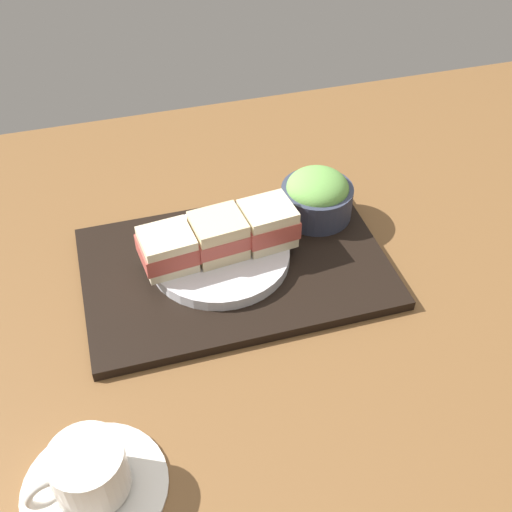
{
  "coord_description": "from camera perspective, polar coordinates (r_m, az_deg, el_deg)",
  "views": [
    {
      "loc": [
        17.04,
        56.68,
        61.38
      ],
      "look_at": [
        0.28,
        -1.62,
        5.0
      ],
      "focal_mm": 44.66,
      "sensor_mm": 36.0,
      "label": 1
    }
  ],
  "objects": [
    {
      "name": "ground_plane",
      "position": [
        0.86,
        0.48,
        -3.83
      ],
      "size": [
        140.0,
        100.0,
        3.0
      ],
      "primitive_type": "cube",
      "color": "brown"
    },
    {
      "name": "sandwich_near",
      "position": [
        0.86,
        1.06,
        2.92
      ],
      "size": [
        7.77,
        7.16,
        5.72
      ],
      "color": "beige",
      "rests_on": "sandwich_plate"
    },
    {
      "name": "sandwich_middle",
      "position": [
        0.85,
        -3.36,
        1.85
      ],
      "size": [
        7.75,
        7.04,
        5.65
      ],
      "color": "beige",
      "rests_on": "sandwich_plate"
    },
    {
      "name": "sandwich_far",
      "position": [
        0.84,
        -7.91,
        0.59
      ],
      "size": [
        7.83,
        6.98,
        5.07
      ],
      "color": "beige",
      "rests_on": "sandwich_plate"
    },
    {
      "name": "salad_bowl",
      "position": [
        0.93,
        5.48,
        5.42
      ],
      "size": [
        10.49,
        10.49,
        7.3
      ],
      "color": "#33384C",
      "rests_on": "serving_tray"
    },
    {
      "name": "coffee_cup",
      "position": [
        0.68,
        -14.66,
        -18.51
      ],
      "size": [
        14.94,
        14.94,
        6.57
      ],
      "color": "silver",
      "rests_on": "ground_plane"
    },
    {
      "name": "serving_tray",
      "position": [
        0.87,
        -1.89,
        -1.05
      ],
      "size": [
        41.07,
        26.74,
        1.43
      ],
      "primitive_type": "cube",
      "color": "black",
      "rests_on": "ground_plane"
    },
    {
      "name": "sandwich_plate",
      "position": [
        0.87,
        -3.27,
        0.05
      ],
      "size": [
        19.18,
        19.18,
        1.58
      ],
      "primitive_type": "cylinder",
      "color": "silver",
      "rests_on": "serving_tray"
    }
  ]
}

